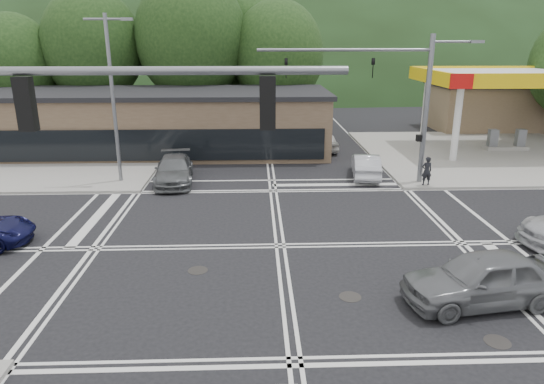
{
  "coord_description": "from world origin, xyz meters",
  "views": [
    {
      "loc": [
        -0.94,
        -17.43,
        7.77
      ],
      "look_at": [
        -0.23,
        2.59,
        1.4
      ],
      "focal_mm": 32.0,
      "sensor_mm": 36.0,
      "label": 1
    }
  ],
  "objects_px": {
    "car_grey_center": "(483,279)",
    "car_northbound": "(174,170)",
    "car_queue_a": "(366,166)",
    "car_queue_b": "(323,141)",
    "pedestrian": "(427,171)"
  },
  "relations": [
    {
      "from": "car_grey_center",
      "to": "car_northbound",
      "type": "relative_size",
      "value": 0.97
    },
    {
      "from": "car_queue_a",
      "to": "car_queue_b",
      "type": "xyz_separation_m",
      "value": [
        -1.53,
        7.18,
        0.0
      ]
    },
    {
      "from": "car_northbound",
      "to": "pedestrian",
      "type": "xyz_separation_m",
      "value": [
        13.81,
        -1.5,
        0.21
      ]
    },
    {
      "from": "car_grey_center",
      "to": "pedestrian",
      "type": "bearing_deg",
      "value": 160.1
    },
    {
      "from": "car_grey_center",
      "to": "pedestrian",
      "type": "xyz_separation_m",
      "value": [
        2.4,
        12.0,
        0.11
      ]
    },
    {
      "from": "car_northbound",
      "to": "car_queue_a",
      "type": "bearing_deg",
      "value": -2.05
    },
    {
      "from": "car_grey_center",
      "to": "pedestrian",
      "type": "height_order",
      "value": "pedestrian"
    },
    {
      "from": "car_queue_a",
      "to": "car_northbound",
      "type": "height_order",
      "value": "car_northbound"
    },
    {
      "from": "car_queue_b",
      "to": "car_grey_center",
      "type": "bearing_deg",
      "value": 89.88
    },
    {
      "from": "car_grey_center",
      "to": "car_queue_a",
      "type": "relative_size",
      "value": 1.16
    },
    {
      "from": "car_northbound",
      "to": "pedestrian",
      "type": "bearing_deg",
      "value": -11.9
    },
    {
      "from": "car_grey_center",
      "to": "pedestrian",
      "type": "distance_m",
      "value": 12.24
    },
    {
      "from": "car_grey_center",
      "to": "car_northbound",
      "type": "xyz_separation_m",
      "value": [
        -11.41,
        13.5,
        -0.1
      ]
    },
    {
      "from": "car_grey_center",
      "to": "car_northbound",
      "type": "height_order",
      "value": "car_grey_center"
    },
    {
      "from": "car_grey_center",
      "to": "pedestrian",
      "type": "relative_size",
      "value": 3.1
    }
  ]
}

